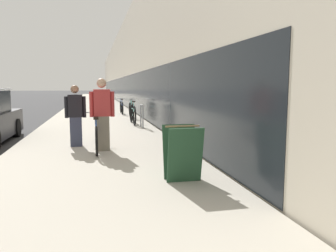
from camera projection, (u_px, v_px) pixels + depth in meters
sidewalk_slab at (96, 106)px, 26.30m from camera, size 4.22×70.00×0.15m
storefront_facade at (163, 71)px, 35.21m from camera, size 10.01×70.00×6.43m
tandem_bicycle at (96, 134)px, 8.03m from camera, size 0.52×2.62×0.83m
person_rider at (102, 115)px, 7.67m from camera, size 0.58×0.23×1.70m
person_bystander at (76, 116)px, 8.21m from camera, size 0.52×0.20×1.54m
bike_rack_hoop at (142, 114)px, 11.95m from camera, size 0.05×0.60×0.84m
cruiser_bike_nearest at (133, 114)px, 13.10m from camera, size 0.52×1.90×0.95m
cruiser_bike_middle at (131, 110)px, 15.64m from camera, size 0.52×1.68×0.89m
cruiser_bike_farthest at (122, 107)px, 17.73m from camera, size 0.52×1.81×0.84m
sandwich_board_sign at (182, 153)px, 5.28m from camera, size 0.56×0.56×0.90m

